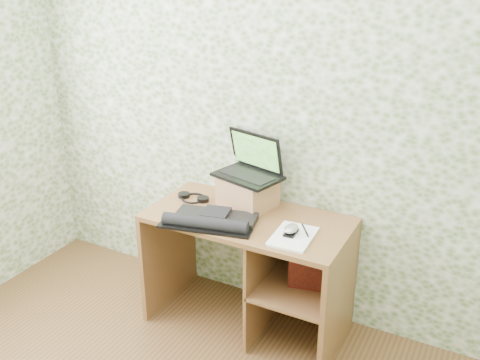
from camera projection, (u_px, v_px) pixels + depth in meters
The scene contains 10 objects.
wall_back at pixel (272, 114), 3.19m from camera, with size 3.50×3.50×0.00m, color white.
desk at pixel (261, 257), 3.24m from camera, with size 1.20×0.60×0.75m.
riser at pixel (248, 192), 3.26m from camera, with size 0.31×0.25×0.18m, color #9F7147.
laptop at pixel (251, 166), 3.24m from camera, with size 0.44×0.36×0.26m.
keyboard at pixel (211, 220), 3.05m from camera, with size 0.55×0.38×0.08m.
headphones at pixel (193, 198), 3.37m from camera, with size 0.22×0.16×0.03m.
notepad at pixel (293, 237), 2.91m from camera, with size 0.21×0.30×0.01m, color white.
mouse at pixel (291, 230), 2.92m from camera, with size 0.07×0.11×0.04m, color #B4B4B7.
pen at pixel (305, 230), 2.95m from camera, with size 0.01×0.01×0.15m, color black.
red_box at pixel (311, 265), 3.06m from camera, with size 0.24×0.08×0.29m, color maroon.
Camera 1 is at (1.26, -1.08, 2.17)m, focal length 40.00 mm.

